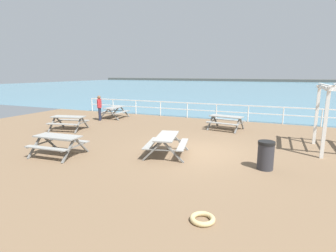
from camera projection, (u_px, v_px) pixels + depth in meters
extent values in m
cube|color=brown|center=(197.00, 154.00, 10.77)|extent=(30.00, 24.00, 0.20)
cube|color=teal|center=(268.00, 87.00, 58.29)|extent=(142.00, 90.00, 0.01)
cube|color=#4C4C47|center=(274.00, 82.00, 97.04)|extent=(142.00, 6.00, 1.80)
cube|color=white|center=(232.00, 105.00, 17.53)|extent=(23.00, 0.06, 0.06)
cube|color=white|center=(232.00, 112.00, 17.62)|extent=(23.00, 0.05, 0.05)
cylinder|color=white|center=(92.00, 105.00, 22.08)|extent=(0.07, 0.07, 1.05)
cylinder|color=white|center=(113.00, 106.00, 21.27)|extent=(0.07, 0.07, 1.05)
cylinder|color=white|center=(136.00, 107.00, 20.46)|extent=(0.07, 0.07, 1.05)
cylinder|color=white|center=(160.00, 109.00, 19.65)|extent=(0.07, 0.07, 1.05)
cylinder|color=white|center=(187.00, 110.00, 18.85)|extent=(0.07, 0.07, 1.05)
cylinder|color=white|center=(216.00, 112.00, 18.04)|extent=(0.07, 0.07, 1.05)
cylinder|color=white|center=(248.00, 114.00, 17.23)|extent=(0.07, 0.07, 1.05)
cylinder|color=white|center=(283.00, 116.00, 16.42)|extent=(0.07, 0.07, 1.05)
cylinder|color=white|center=(322.00, 118.00, 15.61)|extent=(0.07, 0.07, 1.05)
cube|color=gray|center=(68.00, 117.00, 14.69)|extent=(1.91, 1.07, 0.05)
cube|color=gray|center=(74.00, 120.00, 15.35)|extent=(1.81, 0.65, 0.04)
cube|color=gray|center=(62.00, 124.00, 14.15)|extent=(1.81, 0.65, 0.04)
cube|color=slate|center=(85.00, 123.00, 14.99)|extent=(0.25, 0.79, 0.79)
cube|color=slate|center=(78.00, 125.00, 14.26)|extent=(0.25, 0.79, 0.79)
cube|color=slate|center=(82.00, 123.00, 14.62)|extent=(0.38, 1.48, 0.04)
cube|color=slate|center=(60.00, 122.00, 15.27)|extent=(0.25, 0.79, 0.79)
cube|color=slate|center=(52.00, 124.00, 14.55)|extent=(0.25, 0.79, 0.79)
cube|color=slate|center=(56.00, 122.00, 14.90)|extent=(0.38, 1.48, 0.04)
cube|color=gray|center=(226.00, 116.00, 14.81)|extent=(1.89, 0.98, 0.05)
cube|color=gray|center=(230.00, 120.00, 15.38)|extent=(1.82, 0.55, 0.04)
cube|color=gray|center=(222.00, 123.00, 14.35)|extent=(1.82, 0.55, 0.04)
cube|color=slate|center=(242.00, 123.00, 14.78)|extent=(0.21, 0.79, 0.79)
cube|color=slate|center=(237.00, 126.00, 14.16)|extent=(0.21, 0.79, 0.79)
cube|color=slate|center=(240.00, 124.00, 14.46)|extent=(0.30, 1.49, 0.04)
cube|color=slate|center=(215.00, 121.00, 15.60)|extent=(0.21, 0.79, 0.79)
cube|color=slate|center=(210.00, 123.00, 14.98)|extent=(0.21, 0.79, 0.79)
cube|color=slate|center=(213.00, 121.00, 15.28)|extent=(0.30, 1.49, 0.04)
cube|color=gray|center=(167.00, 136.00, 10.17)|extent=(1.09, 1.91, 0.05)
cube|color=gray|center=(151.00, 143.00, 10.34)|extent=(0.66, 1.81, 0.04)
cube|color=gray|center=(183.00, 145.00, 10.13)|extent=(0.66, 1.81, 0.04)
cube|color=slate|center=(161.00, 140.00, 11.06)|extent=(0.79, 0.26, 0.79)
cube|color=slate|center=(179.00, 141.00, 10.94)|extent=(0.79, 0.26, 0.79)
cube|color=slate|center=(170.00, 140.00, 10.99)|extent=(1.47, 0.40, 0.04)
cube|color=slate|center=(153.00, 151.00, 9.56)|extent=(0.79, 0.26, 0.79)
cube|color=slate|center=(173.00, 152.00, 9.43)|extent=(0.79, 0.26, 0.79)
cube|color=slate|center=(163.00, 150.00, 9.49)|extent=(1.47, 0.40, 0.04)
cube|color=gray|center=(58.00, 136.00, 10.15)|extent=(1.84, 0.82, 0.05)
cube|color=gray|center=(69.00, 140.00, 10.78)|extent=(1.81, 0.38, 0.04)
cube|color=gray|center=(46.00, 148.00, 9.63)|extent=(1.81, 0.38, 0.04)
cube|color=slate|center=(82.00, 145.00, 10.32)|extent=(0.13, 0.80, 0.79)
cube|color=slate|center=(68.00, 150.00, 9.62)|extent=(0.13, 0.80, 0.79)
cube|color=slate|center=(75.00, 147.00, 9.96)|extent=(0.16, 1.50, 0.04)
cube|color=slate|center=(49.00, 142.00, 10.82)|extent=(0.13, 0.80, 0.79)
cube|color=slate|center=(35.00, 146.00, 10.13)|extent=(0.13, 0.80, 0.79)
cube|color=slate|center=(42.00, 143.00, 10.47)|extent=(0.16, 1.50, 0.04)
cube|color=gray|center=(114.00, 107.00, 18.63)|extent=(0.83, 1.85, 0.05)
cube|color=gray|center=(107.00, 111.00, 18.89)|extent=(0.39, 1.81, 0.04)
cube|color=gray|center=(122.00, 112.00, 18.49)|extent=(0.39, 1.81, 0.04)
cube|color=slate|center=(116.00, 111.00, 19.55)|extent=(0.80, 0.14, 0.79)
cube|color=slate|center=(125.00, 111.00, 19.31)|extent=(0.80, 0.14, 0.79)
cube|color=slate|center=(120.00, 111.00, 19.42)|extent=(1.50, 0.17, 0.04)
cube|color=slate|center=(104.00, 114.00, 18.11)|extent=(0.80, 0.14, 0.79)
cube|color=slate|center=(114.00, 115.00, 17.86)|extent=(0.80, 0.14, 0.79)
cube|color=slate|center=(109.00, 114.00, 17.98)|extent=(1.50, 0.17, 0.04)
cylinder|color=#1E2338|center=(100.00, 114.00, 17.84)|extent=(0.14, 0.14, 0.85)
cylinder|color=#1E2338|center=(100.00, 114.00, 17.66)|extent=(0.14, 0.14, 0.85)
cube|color=red|center=(99.00, 103.00, 17.61)|extent=(0.34, 0.40, 0.58)
cylinder|color=red|center=(100.00, 103.00, 17.82)|extent=(0.09, 0.09, 0.52)
cylinder|color=red|center=(98.00, 103.00, 17.39)|extent=(0.09, 0.09, 0.52)
sphere|color=brown|center=(99.00, 97.00, 17.53)|extent=(0.23, 0.23, 0.23)
cube|color=white|center=(316.00, 116.00, 11.71)|extent=(0.12, 0.12, 2.50)
cube|color=white|center=(325.00, 125.00, 9.71)|extent=(0.12, 0.12, 2.50)
cube|color=white|center=(324.00, 88.00, 10.45)|extent=(0.19, 2.44, 0.12)
cube|color=white|center=(324.00, 85.00, 10.43)|extent=(0.15, 2.56, 0.04)
cylinder|color=#2D2D33|center=(266.00, 157.00, 8.72)|extent=(0.52, 0.52, 0.85)
cylinder|color=black|center=(267.00, 143.00, 8.63)|extent=(0.55, 0.55, 0.10)
torus|color=tan|center=(203.00, 219.00, 5.70)|extent=(0.55, 0.55, 0.11)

